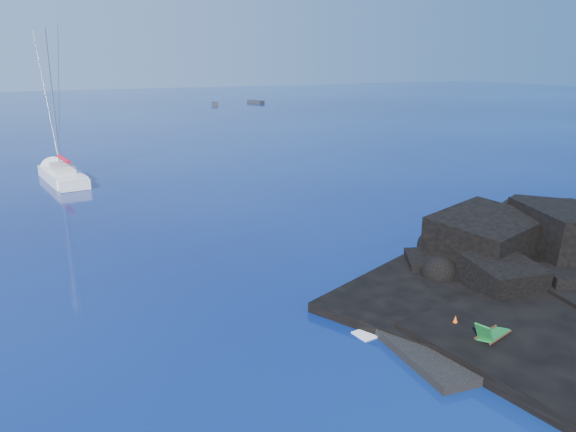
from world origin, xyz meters
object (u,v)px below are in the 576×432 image
(distant_boat_a, at_px, (215,105))
(distant_boat_b, at_px, (256,103))
(marker_cone, at_px, (455,322))
(sunbather, at_px, (492,344))
(deck_chair, at_px, (494,329))
(sailboat, at_px, (63,181))

(distant_boat_a, distance_m, distant_boat_b, 11.63)
(marker_cone, xyz_separation_m, distant_boat_a, (31.82, 114.34, -0.63))
(sunbather, xyz_separation_m, marker_cone, (-0.09, 1.85, 0.10))
(sunbather, relative_size, marker_cone, 3.29)
(marker_cone, height_order, distant_boat_b, marker_cone)
(deck_chair, xyz_separation_m, sunbather, (-0.34, -0.28, -0.40))
(sunbather, distance_m, distant_boat_b, 125.57)
(sunbather, height_order, marker_cone, marker_cone)
(sailboat, relative_size, distant_boat_a, 2.73)
(marker_cone, relative_size, distant_boat_a, 0.12)
(sunbather, bearing_deg, sailboat, 79.57)
(sailboat, xyz_separation_m, deck_chair, (11.05, -40.72, 0.93))
(sailboat, distance_m, distant_boat_a, 86.34)
(marker_cone, distance_m, distant_boat_a, 118.69)
(distant_boat_a, relative_size, distant_boat_b, 0.99)
(deck_chair, height_order, distant_boat_a, deck_chair)
(sunbather, distance_m, marker_cone, 1.85)
(distant_boat_b, bearing_deg, sailboat, -143.23)
(sailboat, height_order, deck_chair, sailboat)
(sailboat, height_order, distant_boat_a, sailboat)
(deck_chair, xyz_separation_m, marker_cone, (-0.43, 1.57, -0.30))
(sailboat, relative_size, deck_chair, 7.96)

